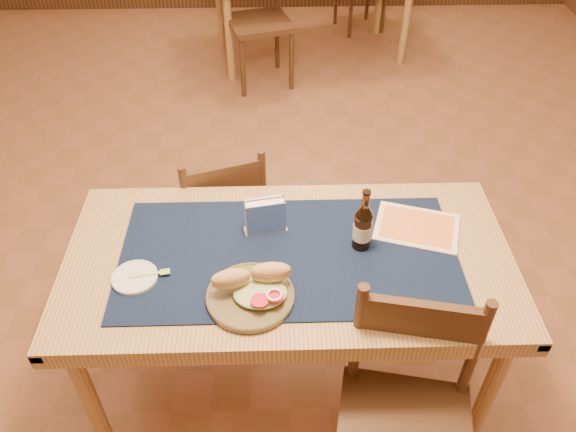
{
  "coord_description": "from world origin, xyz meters",
  "views": [
    {
      "loc": [
        -0.04,
        -2.2,
        2.18
      ],
      "look_at": [
        0.0,
        -0.7,
        0.85
      ],
      "focal_mm": 35.0,
      "sensor_mm": 36.0,
      "label": 1
    }
  ],
  "objects_px": {
    "sandwich_plate": "(253,291)",
    "main_table": "(289,271)",
    "chair_main_far": "(221,213)",
    "napkin_holder": "(265,217)",
    "beer_bottle": "(363,227)",
    "chair_main_near": "(405,420)"
  },
  "relations": [
    {
      "from": "main_table",
      "to": "sandwich_plate",
      "type": "bearing_deg",
      "value": -122.67
    },
    {
      "from": "main_table",
      "to": "napkin_holder",
      "type": "relative_size",
      "value": 9.7
    },
    {
      "from": "sandwich_plate",
      "to": "chair_main_far",
      "type": "bearing_deg",
      "value": 102.77
    },
    {
      "from": "main_table",
      "to": "chair_main_far",
      "type": "relative_size",
      "value": 1.89
    },
    {
      "from": "sandwich_plate",
      "to": "napkin_holder",
      "type": "xyz_separation_m",
      "value": [
        0.04,
        0.32,
        0.03
      ]
    },
    {
      "from": "chair_main_far",
      "to": "beer_bottle",
      "type": "distance_m",
      "value": 0.89
    },
    {
      "from": "napkin_holder",
      "to": "beer_bottle",
      "type": "bearing_deg",
      "value": -15.49
    },
    {
      "from": "sandwich_plate",
      "to": "chair_main_near",
      "type": "bearing_deg",
      "value": -31.79
    },
    {
      "from": "chair_main_far",
      "to": "sandwich_plate",
      "type": "distance_m",
      "value": 0.87
    },
    {
      "from": "chair_main_far",
      "to": "napkin_holder",
      "type": "bearing_deg",
      "value": -64.53
    },
    {
      "from": "napkin_holder",
      "to": "chair_main_far",
      "type": "bearing_deg",
      "value": 115.47
    },
    {
      "from": "chair_main_near",
      "to": "sandwich_plate",
      "type": "height_order",
      "value": "chair_main_near"
    },
    {
      "from": "main_table",
      "to": "chair_main_far",
      "type": "height_order",
      "value": "chair_main_far"
    },
    {
      "from": "chair_main_near",
      "to": "beer_bottle",
      "type": "relative_size",
      "value": 3.68
    },
    {
      "from": "beer_bottle",
      "to": "sandwich_plate",
      "type": "bearing_deg",
      "value": -149.15
    },
    {
      "from": "chair_main_far",
      "to": "chair_main_near",
      "type": "relative_size",
      "value": 0.91
    },
    {
      "from": "main_table",
      "to": "sandwich_plate",
      "type": "xyz_separation_m",
      "value": [
        -0.12,
        -0.19,
        0.12
      ]
    },
    {
      "from": "chair_main_near",
      "to": "beer_bottle",
      "type": "height_order",
      "value": "beer_bottle"
    },
    {
      "from": "sandwich_plate",
      "to": "main_table",
      "type": "bearing_deg",
      "value": 57.33
    },
    {
      "from": "main_table",
      "to": "beer_bottle",
      "type": "distance_m",
      "value": 0.32
    },
    {
      "from": "beer_bottle",
      "to": "main_table",
      "type": "bearing_deg",
      "value": -171.91
    },
    {
      "from": "main_table",
      "to": "napkin_holder",
      "type": "xyz_separation_m",
      "value": [
        -0.08,
        0.13,
        0.15
      ]
    }
  ]
}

